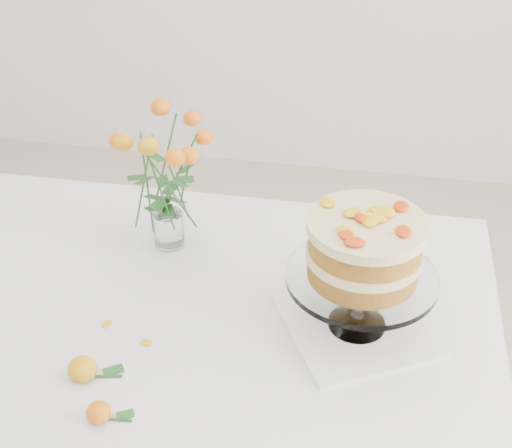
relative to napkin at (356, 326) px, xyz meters
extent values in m
cube|color=tan|center=(-0.40, 0.01, -0.03)|extent=(1.40, 0.90, 0.04)
cylinder|color=tan|center=(-1.02, 0.38, -0.41)|extent=(0.06, 0.06, 0.71)
cylinder|color=tan|center=(0.22, 0.38, -0.41)|extent=(0.06, 0.06, 0.71)
cube|color=white|center=(-0.40, 0.01, -0.01)|extent=(1.42, 0.92, 0.01)
cube|color=white|center=(-0.40, 0.47, -0.11)|extent=(1.42, 0.01, 0.20)
cube|color=white|center=(0.31, 0.01, -0.11)|extent=(0.01, 0.92, 0.20)
cube|color=silver|center=(0.00, 0.00, 0.00)|extent=(0.39, 0.39, 0.01)
cylinder|color=white|center=(0.00, 0.00, 0.08)|extent=(0.03, 0.03, 0.10)
cylinder|color=white|center=(0.00, 0.00, 0.13)|extent=(0.31, 0.31, 0.01)
cylinder|color=olive|center=(0.00, 0.00, 0.16)|extent=(0.29, 0.29, 0.04)
cylinder|color=beige|center=(0.00, 0.00, 0.19)|extent=(0.30, 0.30, 0.02)
cylinder|color=olive|center=(0.00, 0.00, 0.22)|extent=(0.29, 0.29, 0.04)
cylinder|color=beige|center=(0.00, 0.00, 0.26)|extent=(0.31, 0.31, 0.02)
cylinder|color=white|center=(-0.47, 0.22, 0.00)|extent=(0.06, 0.06, 0.01)
cylinder|color=white|center=(-0.47, 0.22, 0.04)|extent=(0.07, 0.07, 0.08)
ellipsoid|color=gold|center=(-0.51, -0.24, 0.02)|extent=(0.06, 0.06, 0.05)
cylinder|color=#255120|center=(-0.47, -0.23, 0.00)|extent=(0.07, 0.02, 0.01)
ellipsoid|color=red|center=(-0.45, -0.33, 0.01)|extent=(0.05, 0.05, 0.04)
cylinder|color=#255120|center=(-0.41, -0.33, 0.00)|extent=(0.06, 0.01, 0.00)
ellipsoid|color=#EDB30F|center=(-0.52, -0.09, 0.00)|extent=(0.03, 0.02, 0.00)
ellipsoid|color=#EDB30F|center=(-0.42, -0.13, 0.00)|extent=(0.03, 0.02, 0.00)
camera|label=1|loc=(-0.01, -1.15, 1.02)|focal=50.00mm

